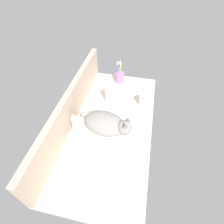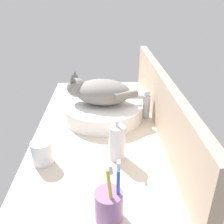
# 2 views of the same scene
# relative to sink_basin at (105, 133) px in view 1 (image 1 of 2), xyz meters

# --- Properties ---
(ground_plane) EXTENTS (1.14, 0.55, 0.04)m
(ground_plane) POSITION_rel_sink_basin_xyz_m (0.10, -0.01, -0.05)
(ground_plane) COLOR beige
(backsplash_panel) EXTENTS (1.14, 0.04, 0.23)m
(backsplash_panel) POSITION_rel_sink_basin_xyz_m (0.10, 0.25, 0.08)
(backsplash_panel) COLOR tan
(backsplash_panel) RESTS_ON ground_plane
(sink_basin) EXTENTS (0.37, 0.37, 0.07)m
(sink_basin) POSITION_rel_sink_basin_xyz_m (0.00, 0.00, 0.00)
(sink_basin) COLOR white
(sink_basin) RESTS_ON ground_plane
(cat) EXTENTS (0.21, 0.32, 0.14)m
(cat) POSITION_rel_sink_basin_xyz_m (-0.00, -0.01, 0.09)
(cat) COLOR gray
(cat) RESTS_ON sink_basin
(faucet) EXTENTS (0.04, 0.12, 0.14)m
(faucet) POSITION_rel_sink_basin_xyz_m (0.01, 0.19, 0.04)
(faucet) COLOR silver
(faucet) RESTS_ON ground_plane
(soap_dispenser) EXTENTS (0.06, 0.06, 0.16)m
(soap_dispenser) POSITION_rel_sink_basin_xyz_m (0.32, 0.05, 0.03)
(soap_dispenser) COLOR silver
(soap_dispenser) RESTS_ON ground_plane
(toothbrush_cup) EXTENTS (0.07, 0.07, 0.19)m
(toothbrush_cup) POSITION_rel_sink_basin_xyz_m (0.58, 0.01, 0.01)
(toothbrush_cup) COLOR #996BA8
(toothbrush_cup) RESTS_ON ground_plane
(water_glass) EXTENTS (0.07, 0.07, 0.08)m
(water_glass) POSITION_rel_sink_basin_xyz_m (0.34, -0.21, 0.00)
(water_glass) COLOR white
(water_glass) RESTS_ON ground_plane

